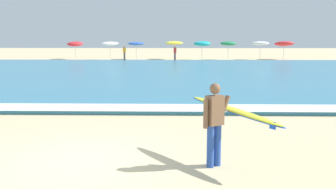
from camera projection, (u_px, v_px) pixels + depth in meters
name	position (u px, v px, depth m)	size (l,w,h in m)	color
ground_plane	(80.00, 161.00, 7.77)	(160.00, 160.00, 0.00)	beige
sea	(148.00, 73.00, 26.23)	(120.00, 28.00, 0.14)	teal
surf_foam	(118.00, 107.00, 12.99)	(120.00, 1.38, 0.01)	white
surfer_with_board	(224.00, 116.00, 7.47)	(1.81, 2.43, 1.73)	#284CA3
beach_umbrella_0	(75.00, 44.00, 43.30)	(1.88, 1.92, 2.16)	beige
beach_umbrella_1	(110.00, 44.00, 41.78)	(1.97, 1.99, 2.17)	beige
beach_umbrella_2	(136.00, 44.00, 42.80)	(1.93, 1.93, 2.06)	beige
beach_umbrella_3	(174.00, 43.00, 43.13)	(2.14, 2.16, 2.21)	beige
beach_umbrella_4	(202.00, 44.00, 41.70)	(1.97, 1.99, 2.19)	beige
beach_umbrella_5	(228.00, 43.00, 41.88)	(1.87, 1.89, 2.17)	beige
beach_umbrella_6	(260.00, 43.00, 41.90)	(2.02, 2.03, 2.14)	beige
beach_umbrella_7	(284.00, 44.00, 42.59)	(2.23, 2.27, 2.23)	beige
beachgoer_near_row_left	(124.00, 52.00, 42.32)	(0.32, 0.20, 1.58)	#383842
beachgoer_near_row_mid	(175.00, 53.00, 42.01)	(0.32, 0.20, 1.58)	#383842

